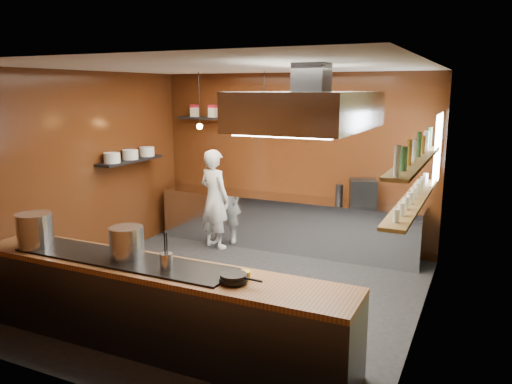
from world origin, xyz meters
The scene contains 26 objects.
floor centered at (0.00, 0.00, 0.00)m, with size 5.00×5.00×0.00m, color black.
back_wall centered at (0.00, 2.50, 1.50)m, with size 5.00×5.00×0.00m, color #371A0A.
left_wall centered at (-2.50, 0.00, 1.50)m, with size 5.00×5.00×0.00m, color #371A0A.
right_wall centered at (2.50, 0.00, 1.50)m, with size 5.00×5.00×0.00m, color brown.
ceiling centered at (0.00, 0.00, 3.00)m, with size 5.00×5.00×0.00m, color silver.
window_pane centered at (2.45, 1.70, 1.90)m, with size 1.00×1.00×0.00m, color white.
prep_counter centered at (0.00, 2.17, 0.45)m, with size 4.60×0.65×0.90m, color silver.
pass_counter centered at (0.00, -1.60, 0.47)m, with size 4.40×0.72×0.94m.
tin_shelf centered at (-0.90, 2.36, 2.20)m, with size 2.60×0.26×0.04m, color black.
plate_shelf centered at (-2.34, 1.00, 1.55)m, with size 0.30×1.40×0.04m, color black.
bottle_shelf_upper centered at (2.34, 0.30, 1.92)m, with size 0.26×2.80×0.04m, color olive.
bottle_shelf_lower centered at (2.34, 0.30, 1.45)m, with size 0.26×2.80×0.04m, color olive.
extractor_hood centered at (1.30, -0.40, 2.51)m, with size 1.20×2.00×0.72m.
pendant_left centered at (-1.40, 1.70, 2.15)m, with size 0.10×0.10×0.95m.
pendant_right centered at (-0.20, 1.70, 2.15)m, with size 0.10×0.10×0.95m.
storage_tins centered at (-0.75, 2.36, 2.33)m, with size 2.43×0.13×0.22m.
plate_stacks centered at (-2.34, 1.00, 1.65)m, with size 0.26×1.16×0.16m.
bottles centered at (2.34, 0.30, 2.06)m, with size 0.06×2.66×0.24m.
wine_glasses centered at (2.34, 0.30, 1.53)m, with size 0.07×2.37×0.13m.
stockpot_large centered at (-1.57, -1.69, 1.13)m, with size 0.40×0.40×0.39m, color #B8BABF.
stockpot_small centered at (-0.35, -1.57, 1.11)m, with size 0.37×0.37×0.34m, color #BBBDC2.
utensil_crock centered at (0.24, -1.68, 1.02)m, with size 0.13×0.13×0.17m, color silver.
frying_pan centered at (1.00, -1.66, 0.97)m, with size 0.45×0.28×0.07m.
butter_jar centered at (1.06, -1.54, 0.96)m, with size 0.09×0.09×0.08m, color gold.
espresso_machine centered at (1.32, 2.20, 1.10)m, with size 0.41×0.39×0.41m, color black.
chef centered at (-1.13, 1.69, 0.86)m, with size 0.63×0.41×1.72m, color white.
Camera 1 is at (3.08, -5.62, 2.73)m, focal length 35.00 mm.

